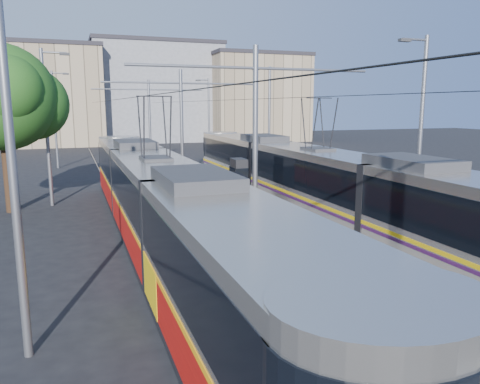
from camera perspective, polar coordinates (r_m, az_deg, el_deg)
name	(u,v)px	position (r m, az deg, el deg)	size (l,w,h in m)	color
ground	(386,340)	(11.50, 17.37, -16.81)	(160.00, 160.00, 0.00)	black
platform	(195,197)	(26.31, -5.47, -0.59)	(4.00, 50.00, 0.30)	gray
tactile_strip_left	(170,196)	(25.97, -8.57, -0.46)	(0.70, 50.00, 0.01)	gray
tactile_strip_right	(220,192)	(26.67, -2.46, -0.06)	(0.70, 50.00, 0.01)	gray
rails	(195,199)	(26.34, -5.47, -0.88)	(8.71, 70.00, 0.03)	gray
tram_left	(157,204)	(17.05, -10.05, -1.43)	(2.43, 27.65, 5.50)	black
tram_right	(317,183)	(20.66, 9.33, 1.08)	(2.43, 29.82, 5.50)	black
catenary	(208,119)	(23.09, -3.87, 8.83)	(9.20, 70.00, 7.00)	slate
street_lamps	(178,122)	(29.74, -7.56, 8.47)	(15.18, 38.22, 8.00)	slate
shelter	(239,182)	(22.71, -0.14, 1.26)	(0.70, 1.10, 2.37)	black
tree	(10,99)	(25.44, -26.27, 10.08)	(5.57, 5.15, 8.09)	#382314
building_left	(38,96)	(68.13, -23.38, 10.74)	(16.32, 12.24, 12.96)	tan
building_centre	(155,93)	(73.11, -10.38, 11.84)	(18.36, 14.28, 14.25)	gray
building_right	(256,98)	(71.11, 1.91, 11.42)	(14.28, 10.20, 12.68)	tan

